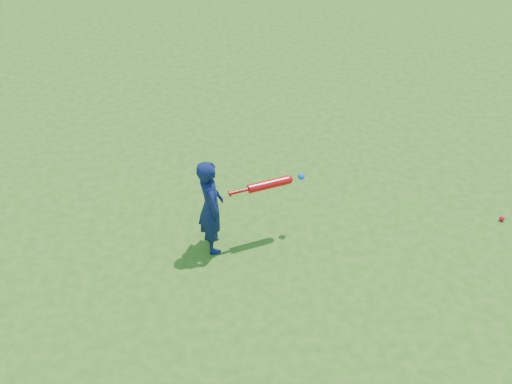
# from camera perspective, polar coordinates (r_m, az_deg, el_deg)

# --- Properties ---
(ground) EXTENTS (80.00, 80.00, 0.00)m
(ground) POSITION_cam_1_polar(r_m,az_deg,el_deg) (5.95, 0.47, -8.03)
(ground) COLOR #316518
(ground) RESTS_ON ground
(child) EXTENTS (0.35, 0.45, 1.11)m
(child) POSITION_cam_1_polar(r_m,az_deg,el_deg) (5.88, -4.54, -1.46)
(child) COLOR #0F1948
(child) RESTS_ON ground
(ground_ball_red) EXTENTS (0.06, 0.06, 0.06)m
(ground_ball_red) POSITION_cam_1_polar(r_m,az_deg,el_deg) (7.11, 23.38, -2.45)
(ground_ball_red) COLOR red
(ground_ball_red) RESTS_ON ground
(bat_swing) EXTENTS (0.81, 0.34, 0.10)m
(bat_swing) POSITION_cam_1_polar(r_m,az_deg,el_deg) (5.92, 1.61, 0.86)
(bat_swing) COLOR red
(bat_swing) RESTS_ON ground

